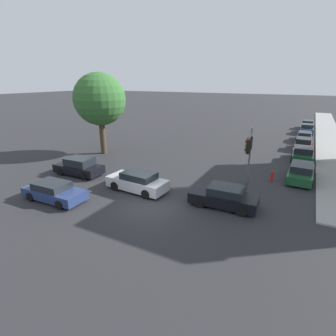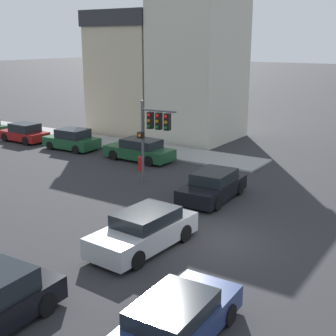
{
  "view_description": "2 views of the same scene",
  "coord_description": "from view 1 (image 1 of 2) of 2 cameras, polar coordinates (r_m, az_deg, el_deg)",
  "views": [
    {
      "loc": [
        8.62,
        -13.14,
        7.99
      ],
      "look_at": [
        0.72,
        1.67,
        2.29
      ],
      "focal_mm": 28.0,
      "sensor_mm": 36.0,
      "label": 1
    },
    {
      "loc": [
        -15.19,
        -7.9,
        7.65
      ],
      "look_at": [
        3.81,
        4.66,
        1.42
      ],
      "focal_mm": 50.0,
      "sensor_mm": 36.0,
      "label": 2
    }
  ],
  "objects": [
    {
      "name": "sidewalk_strip",
      "position": [
        46.66,
        31.51,
        6.2
      ],
      "size": [
        3.37,
        60.0,
        0.12
      ],
      "color": "gray",
      "rests_on": "ground_plane"
    },
    {
      "name": "crossing_car_1",
      "position": [
        17.71,
        12.14,
        -6.12
      ],
      "size": [
        4.44,
        2.15,
        1.41
      ],
      "rotation": [
        0.0,
        0.0,
        3.18
      ],
      "color": "black",
      "rests_on": "ground_plane"
    },
    {
      "name": "crossing_car_0",
      "position": [
        19.81,
        -6.64,
        -2.97
      ],
      "size": [
        4.75,
        2.2,
        1.47
      ],
      "rotation": [
        0.0,
        0.0,
        3.09
      ],
      "color": "#B7B7BC",
      "rests_on": "ground_plane"
    },
    {
      "name": "parked_car_2",
      "position": [
        35.14,
        27.37,
        4.62
      ],
      "size": [
        1.98,
        4.05,
        1.44
      ],
      "rotation": [
        0.0,
        0.0,
        1.55
      ],
      "color": "maroon",
      "rests_on": "ground_plane"
    },
    {
      "name": "parked_car_4",
      "position": [
        46.07,
        27.93,
        7.5
      ],
      "size": [
        2.03,
        4.05,
        1.51
      ],
      "rotation": [
        0.0,
        0.0,
        1.6
      ],
      "color": "navy",
      "rests_on": "ground_plane"
    },
    {
      "name": "crossing_car_2",
      "position": [
        19.85,
        -23.58,
        -4.72
      ],
      "size": [
        4.54,
        2.06,
        1.28
      ],
      "rotation": [
        0.0,
        0.0,
        0.03
      ],
      "color": "navy",
      "rests_on": "ground_plane"
    },
    {
      "name": "street_tree",
      "position": [
        29.77,
        -14.63,
        14.21
      ],
      "size": [
        5.54,
        5.54,
        8.75
      ],
      "color": "#423323",
      "rests_on": "ground_plane"
    },
    {
      "name": "fire_hydrant",
      "position": [
        23.09,
        21.68,
        -1.6
      ],
      "size": [
        0.22,
        0.22,
        0.92
      ],
      "color": "red",
      "rests_on": "ground_plane"
    },
    {
      "name": "ground_plane",
      "position": [
        17.63,
        -4.66,
        -8.27
      ],
      "size": [
        300.0,
        300.0,
        0.0
      ],
      "primitive_type": "plane",
      "color": "#28282B"
    },
    {
      "name": "parked_car_3",
      "position": [
        40.18,
        27.55,
        6.07
      ],
      "size": [
        1.89,
        4.7,
        1.32
      ],
      "rotation": [
        0.0,
        0.0,
        1.56
      ],
      "color": "#194728",
      "rests_on": "ground_plane"
    },
    {
      "name": "parked_car_0",
      "position": [
        24.42,
        26.98,
        -0.79
      ],
      "size": [
        2.03,
        4.76,
        1.43
      ],
      "rotation": [
        0.0,
        0.0,
        1.55
      ],
      "color": "#194728",
      "rests_on": "ground_plane"
    },
    {
      "name": "traffic_signal",
      "position": [
        20.4,
        17.2,
        4.39
      ],
      "size": [
        0.71,
        2.23,
        4.55
      ],
      "rotation": [
        0.0,
        0.0,
        3.23
      ],
      "color": "#515456",
      "rests_on": "ground_plane"
    },
    {
      "name": "parked_car_5",
      "position": [
        50.71,
        28.09,
        8.28
      ],
      "size": [
        2.03,
        4.04,
        1.46
      ],
      "rotation": [
        0.0,
        0.0,
        1.55
      ],
      "color": "#4C5156",
      "rests_on": "ground_plane"
    },
    {
      "name": "crossing_car_3",
      "position": [
        24.26,
        -18.81,
        0.27
      ],
      "size": [
        4.42,
        2.12,
        1.53
      ],
      "rotation": [
        0.0,
        0.0,
        3.18
      ],
      "color": "black",
      "rests_on": "ground_plane"
    },
    {
      "name": "parked_car_1",
      "position": [
        30.23,
        27.24,
        2.67
      ],
      "size": [
        2.15,
        4.06,
        1.5
      ],
      "rotation": [
        0.0,
        0.0,
        1.61
      ],
      "color": "#194728",
      "rests_on": "ground_plane"
    }
  ]
}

